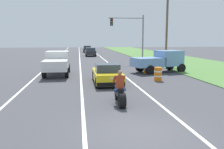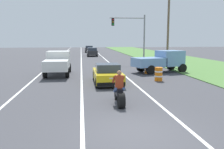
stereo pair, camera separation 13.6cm
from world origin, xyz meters
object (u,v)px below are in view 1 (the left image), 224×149
at_px(pickup_truck_left_lane_white, 57,62).
at_px(construction_barrel_nearest, 158,74).
at_px(distant_car_far_ahead, 91,52).
at_px(pickup_truck_right_shoulder_light_blue, 160,60).
at_px(construction_barrel_mid, 147,68).
at_px(construction_barrel_far, 138,64).
at_px(traffic_light_mast_near, 132,31).
at_px(sports_car_yellow, 107,74).
at_px(distant_car_further_ahead, 87,49).
at_px(motorcycle_with_rider, 120,92).

bearing_deg(pickup_truck_left_lane_white, construction_barrel_nearest, -27.52).
relative_size(pickup_truck_left_lane_white, distant_car_far_ahead, 1.20).
distance_m(pickup_truck_right_shoulder_light_blue, construction_barrel_mid, 1.64).
relative_size(construction_barrel_mid, construction_barrel_far, 1.00).
height_order(traffic_light_mast_near, construction_barrel_mid, traffic_light_mast_near).
relative_size(sports_car_yellow, pickup_truck_right_shoulder_light_blue, 0.84).
height_order(pickup_truck_right_shoulder_light_blue, distant_car_further_ahead, pickup_truck_right_shoulder_light_blue).
relative_size(motorcycle_with_rider, construction_barrel_far, 2.21).
bearing_deg(construction_barrel_far, distant_car_far_ahead, 102.16).
height_order(sports_car_yellow, distant_car_further_ahead, distant_car_further_ahead).
bearing_deg(sports_car_yellow, pickup_truck_left_lane_white, 130.46).
distance_m(motorcycle_with_rider, distant_car_further_ahead, 44.37).
bearing_deg(pickup_truck_right_shoulder_light_blue, distant_car_far_ahead, 103.77).
relative_size(construction_barrel_mid, distant_car_far_ahead, 0.25).
relative_size(construction_barrel_mid, distant_car_further_ahead, 0.25).
xyz_separation_m(pickup_truck_right_shoulder_light_blue, construction_barrel_mid, (-1.41, -0.57, -0.60)).
bearing_deg(construction_barrel_far, construction_barrel_nearest, -92.82).
bearing_deg(distant_car_further_ahead, sports_car_yellow, -90.03).
xyz_separation_m(traffic_light_mast_near, distant_car_far_ahead, (-4.60, 13.17, -3.22)).
distance_m(pickup_truck_right_shoulder_light_blue, construction_barrel_nearest, 4.74).
height_order(construction_barrel_mid, construction_barrel_far, same).
bearing_deg(pickup_truck_right_shoulder_light_blue, traffic_light_mast_near, 94.86).
height_order(motorcycle_with_rider, construction_barrel_far, motorcycle_with_rider).
height_order(sports_car_yellow, construction_barrel_mid, sports_car_yellow).
relative_size(sports_car_yellow, pickup_truck_left_lane_white, 0.90).
xyz_separation_m(construction_barrel_far, distant_car_further_ahead, (-4.17, 30.93, 0.27)).
distance_m(pickup_truck_right_shoulder_light_blue, distant_car_far_ahead, 22.38).
xyz_separation_m(motorcycle_with_rider, construction_barrel_far, (4.24, 13.45, -0.09)).
height_order(motorcycle_with_rider, traffic_light_mast_near, traffic_light_mast_near).
bearing_deg(construction_barrel_far, construction_barrel_mid, -91.69).
relative_size(sports_car_yellow, construction_barrel_far, 4.30).
xyz_separation_m(motorcycle_with_rider, distant_car_far_ahead, (0.22, 32.11, 0.18)).
distance_m(motorcycle_with_rider, construction_barrel_far, 14.10).
relative_size(motorcycle_with_rider, construction_barrel_mid, 2.21).
distance_m(motorcycle_with_rider, pickup_truck_left_lane_white, 10.62).
xyz_separation_m(construction_barrel_nearest, construction_barrel_mid, (0.26, 3.83, 0.00)).
bearing_deg(distant_car_further_ahead, traffic_light_mast_near, -79.42).
bearing_deg(construction_barrel_nearest, motorcycle_with_rider, -122.92).
bearing_deg(construction_barrel_far, motorcycle_with_rider, -107.50).
height_order(construction_barrel_nearest, distant_car_far_ahead, distant_car_far_ahead).
xyz_separation_m(pickup_truck_left_lane_white, distant_car_far_ahead, (3.93, 22.18, -0.33)).
height_order(traffic_light_mast_near, distant_car_further_ahead, traffic_light_mast_near).
distance_m(traffic_light_mast_near, construction_barrel_mid, 9.80).
relative_size(construction_barrel_nearest, distant_car_far_ahead, 0.25).
xyz_separation_m(construction_barrel_mid, construction_barrel_far, (0.11, 3.64, 0.00)).
distance_m(construction_barrel_nearest, distant_car_far_ahead, 26.39).
bearing_deg(distant_car_far_ahead, sports_car_yellow, -90.37).
bearing_deg(construction_barrel_nearest, distant_car_far_ahead, 97.96).
bearing_deg(distant_car_further_ahead, construction_barrel_far, -82.32).
height_order(motorcycle_with_rider, pickup_truck_left_lane_white, pickup_truck_left_lane_white).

